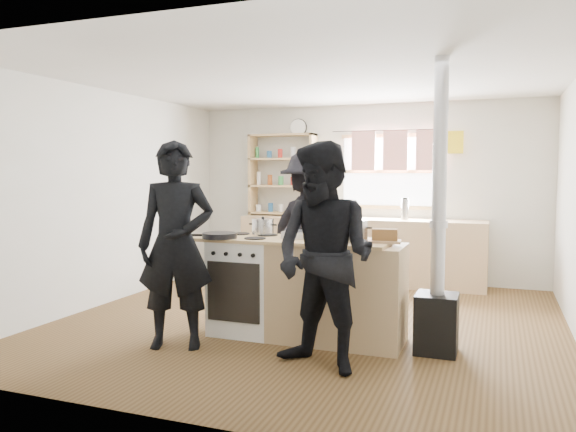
{
  "coord_description": "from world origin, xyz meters",
  "views": [
    {
      "loc": [
        1.79,
        -5.42,
        1.55
      ],
      "look_at": [
        -0.2,
        -0.1,
        1.1
      ],
      "focal_mm": 35.0,
      "sensor_mm": 36.0,
      "label": 1
    }
  ],
  "objects_px": {
    "stockpot_stove": "(263,227)",
    "thermos": "(405,209)",
    "stockpot_counter": "(352,231)",
    "person_near_right": "(324,257)",
    "cooking_island": "(306,289)",
    "flue_heater": "(437,278)",
    "skillet_greens": "(220,235)",
    "person_near_left": "(176,245)",
    "bread_board": "(385,237)",
    "roast_tray": "(301,234)",
    "person_far": "(311,233)"
  },
  "relations": [
    {
      "from": "stockpot_counter",
      "to": "person_near_left",
      "type": "height_order",
      "value": "person_near_left"
    },
    {
      "from": "flue_heater",
      "to": "thermos",
      "type": "bearing_deg",
      "value": 104.32
    },
    {
      "from": "roast_tray",
      "to": "person_near_left",
      "type": "distance_m",
      "value": 1.16
    },
    {
      "from": "person_far",
      "to": "flue_heater",
      "type": "bearing_deg",
      "value": 172.1
    },
    {
      "from": "skillet_greens",
      "to": "person_far",
      "type": "xyz_separation_m",
      "value": [
        0.53,
        1.11,
        -0.07
      ]
    },
    {
      "from": "stockpot_counter",
      "to": "person_near_right",
      "type": "height_order",
      "value": "person_near_right"
    },
    {
      "from": "flue_heater",
      "to": "person_near_right",
      "type": "relative_size",
      "value": 1.4
    },
    {
      "from": "skillet_greens",
      "to": "person_near_left",
      "type": "xyz_separation_m",
      "value": [
        -0.2,
        -0.43,
        -0.05
      ]
    },
    {
      "from": "person_near_right",
      "to": "stockpot_stove",
      "type": "bearing_deg",
      "value": 152.3
    },
    {
      "from": "thermos",
      "to": "person_near_right",
      "type": "bearing_deg",
      "value": -91.13
    },
    {
      "from": "cooking_island",
      "to": "flue_heater",
      "type": "height_order",
      "value": "flue_heater"
    },
    {
      "from": "flue_heater",
      "to": "person_near_left",
      "type": "height_order",
      "value": "flue_heater"
    },
    {
      "from": "person_near_left",
      "to": "person_far",
      "type": "xyz_separation_m",
      "value": [
        0.73,
        1.55,
        -0.02
      ]
    },
    {
      "from": "skillet_greens",
      "to": "bread_board",
      "type": "xyz_separation_m",
      "value": [
        1.51,
        0.23,
        0.02
      ]
    },
    {
      "from": "thermos",
      "to": "person_near_right",
      "type": "height_order",
      "value": "person_near_right"
    },
    {
      "from": "flue_heater",
      "to": "cooking_island",
      "type": "bearing_deg",
      "value": 179.43
    },
    {
      "from": "cooking_island",
      "to": "person_near_right",
      "type": "relative_size",
      "value": 1.1
    },
    {
      "from": "flue_heater",
      "to": "person_near_right",
      "type": "distance_m",
      "value": 1.1
    },
    {
      "from": "stockpot_counter",
      "to": "flue_heater",
      "type": "xyz_separation_m",
      "value": [
        0.75,
        0.02,
        -0.38
      ]
    },
    {
      "from": "person_near_right",
      "to": "person_near_left",
      "type": "bearing_deg",
      "value": -166.04
    },
    {
      "from": "thermos",
      "to": "skillet_greens",
      "type": "bearing_deg",
      "value": -112.73
    },
    {
      "from": "stockpot_stove",
      "to": "stockpot_counter",
      "type": "relative_size",
      "value": 0.75
    },
    {
      "from": "bread_board",
      "to": "person_near_left",
      "type": "xyz_separation_m",
      "value": [
        -1.71,
        -0.66,
        -0.07
      ]
    },
    {
      "from": "stockpot_counter",
      "to": "thermos",
      "type": "bearing_deg",
      "value": 89.28
    },
    {
      "from": "thermos",
      "to": "stockpot_stove",
      "type": "xyz_separation_m",
      "value": [
        -0.99,
        -2.57,
        -0.03
      ]
    },
    {
      "from": "skillet_greens",
      "to": "thermos",
      "type": "bearing_deg",
      "value": 67.27
    },
    {
      "from": "person_far",
      "to": "skillet_greens",
      "type": "bearing_deg",
      "value": 88.98
    },
    {
      "from": "skillet_greens",
      "to": "person_near_left",
      "type": "height_order",
      "value": "person_near_left"
    },
    {
      "from": "bread_board",
      "to": "person_far",
      "type": "xyz_separation_m",
      "value": [
        -0.98,
        0.89,
        -0.09
      ]
    },
    {
      "from": "cooking_island",
      "to": "roast_tray",
      "type": "bearing_deg",
      "value": 134.53
    },
    {
      "from": "skillet_greens",
      "to": "stockpot_counter",
      "type": "xyz_separation_m",
      "value": [
        1.22,
        0.19,
        0.07
      ]
    },
    {
      "from": "person_near_left",
      "to": "person_near_right",
      "type": "distance_m",
      "value": 1.39
    },
    {
      "from": "cooking_island",
      "to": "stockpot_stove",
      "type": "bearing_deg",
      "value": 159.13
    },
    {
      "from": "stockpot_stove",
      "to": "bread_board",
      "type": "bearing_deg",
      "value": -8.68
    },
    {
      "from": "cooking_island",
      "to": "roast_tray",
      "type": "xyz_separation_m",
      "value": [
        -0.08,
        0.08,
        0.5
      ]
    },
    {
      "from": "stockpot_counter",
      "to": "bread_board",
      "type": "bearing_deg",
      "value": 6.84
    },
    {
      "from": "roast_tray",
      "to": "stockpot_counter",
      "type": "distance_m",
      "value": 0.53
    },
    {
      "from": "stockpot_stove",
      "to": "thermos",
      "type": "bearing_deg",
      "value": 68.94
    },
    {
      "from": "skillet_greens",
      "to": "bread_board",
      "type": "height_order",
      "value": "bread_board"
    },
    {
      "from": "stockpot_counter",
      "to": "stockpot_stove",
      "type": "bearing_deg",
      "value": 166.78
    },
    {
      "from": "stockpot_stove",
      "to": "person_far",
      "type": "bearing_deg",
      "value": 68.98
    },
    {
      "from": "stockpot_stove",
      "to": "stockpot_counter",
      "type": "bearing_deg",
      "value": -13.22
    },
    {
      "from": "roast_tray",
      "to": "stockpot_counter",
      "type": "relative_size",
      "value": 1.1
    },
    {
      "from": "skillet_greens",
      "to": "stockpot_counter",
      "type": "relative_size",
      "value": 1.31
    },
    {
      "from": "cooking_island",
      "to": "stockpot_counter",
      "type": "height_order",
      "value": "stockpot_counter"
    },
    {
      "from": "person_near_left",
      "to": "person_near_right",
      "type": "height_order",
      "value": "person_near_left"
    },
    {
      "from": "thermos",
      "to": "person_near_right",
      "type": "xyz_separation_m",
      "value": [
        -0.07,
        -3.52,
        -0.15
      ]
    },
    {
      "from": "person_near_right",
      "to": "thermos",
      "type": "bearing_deg",
      "value": 107.02
    },
    {
      "from": "stockpot_counter",
      "to": "person_near_right",
      "type": "xyz_separation_m",
      "value": [
        -0.03,
        -0.73,
        -0.13
      ]
    },
    {
      "from": "cooking_island",
      "to": "person_near_right",
      "type": "height_order",
      "value": "person_near_right"
    }
  ]
}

